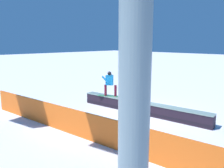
% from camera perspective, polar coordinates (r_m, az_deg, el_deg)
% --- Properties ---
extents(ground_plane, '(120.00, 120.00, 0.00)m').
position_cam_1_polar(ground_plane, '(12.18, 7.09, -7.16)').
color(ground_plane, white).
extents(grind_box, '(7.26, 1.38, 0.62)m').
position_cam_1_polar(grind_box, '(12.10, 7.12, -5.89)').
color(grind_box, black).
rests_on(grind_box, ground_plane).
extents(snowboarder, '(1.46, 1.00, 1.41)m').
position_cam_1_polar(snowboarder, '(12.96, -0.57, 0.28)').
color(snowboarder, '#378152').
rests_on(snowboarder, grind_box).
extents(safety_fence, '(11.67, 1.47, 1.06)m').
position_cam_1_polar(safety_fence, '(9.25, -8.84, -9.52)').
color(safety_fence, orange).
rests_on(safety_fence, ground_plane).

